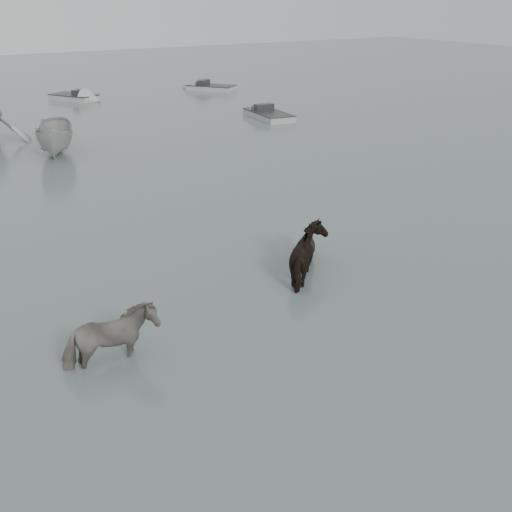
{
  "coord_description": "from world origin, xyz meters",
  "views": [
    {
      "loc": [
        -7.22,
        -11.58,
        6.97
      ],
      "look_at": [
        0.35,
        0.63,
        1.0
      ],
      "focal_mm": 45.0,
      "sensor_mm": 36.0,
      "label": 1
    }
  ],
  "objects": [
    {
      "name": "skiff_port",
      "position": [
        13.38,
        20.22,
        0.38
      ],
      "size": [
        2.17,
        5.38,
        0.75
      ],
      "primitive_type": null,
      "rotation": [
        0.0,
        0.0,
        1.46
      ],
      "color": "#9D9F9D",
      "rests_on": "ground"
    },
    {
      "name": "pony_pinto",
      "position": [
        -3.81,
        -0.56,
        0.8
      ],
      "size": [
        1.91,
        0.89,
        1.6
      ],
      "primitive_type": "imported",
      "rotation": [
        0.0,
        0.0,
        1.55
      ],
      "color": "black",
      "rests_on": "ground"
    },
    {
      "name": "ground",
      "position": [
        0.0,
        0.0,
        0.0
      ],
      "size": [
        140.0,
        140.0,
        0.0
      ],
      "primitive_type": "plane",
      "color": "#54645F",
      "rests_on": "ground"
    },
    {
      "name": "skiff_star",
      "position": [
        15.92,
        32.14,
        0.38
      ],
      "size": [
        4.24,
        4.89,
        0.75
      ],
      "primitive_type": null,
      "rotation": [
        0.0,
        0.0,
        2.22
      ],
      "color": "#A4A49F",
      "rests_on": "ground"
    },
    {
      "name": "boat_small",
      "position": [
        0.33,
        17.97,
        0.81
      ],
      "size": [
        2.93,
        4.5,
        1.63
      ],
      "primitive_type": "imported",
      "rotation": [
        0.0,
        0.0,
        -0.35
      ],
      "color": "#A5A5A1",
      "rests_on": "ground"
    },
    {
      "name": "pony_black",
      "position": [
        2.82,
        1.79,
        0.59
      ],
      "size": [
        1.16,
        1.06,
        1.17
      ],
      "primitive_type": "imported",
      "rotation": [
        0.0,
        0.0,
        1.68
      ],
      "color": "black",
      "rests_on": "ground"
    },
    {
      "name": "pony_dark",
      "position": [
        2.05,
        0.67,
        0.85
      ],
      "size": [
        1.87,
        2.03,
        1.7
      ],
      "primitive_type": "imported",
      "rotation": [
        0.0,
        0.0,
        1.27
      ],
      "color": "black",
      "rests_on": "ground"
    },
    {
      "name": "skiff_mid",
      "position": [
        5.75,
        33.0,
        0.38
      ],
      "size": [
        3.65,
        4.77,
        0.75
      ],
      "primitive_type": null,
      "rotation": [
        0.0,
        0.0,
        -1.06
      ],
      "color": "#A0A3A0",
      "rests_on": "ground"
    }
  ]
}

